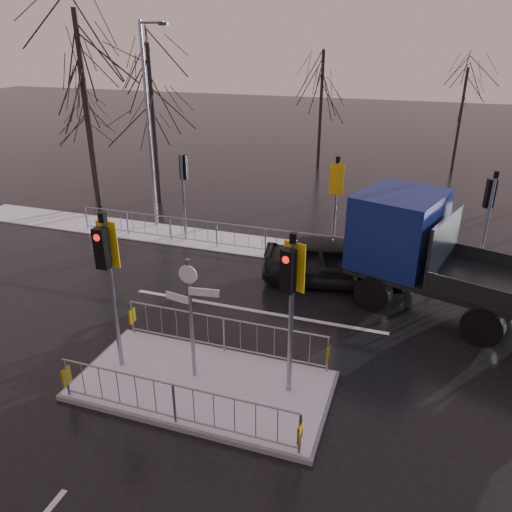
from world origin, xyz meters
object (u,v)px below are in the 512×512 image
(car_far_lane, at_px, (334,261))
(street_lamp_left, at_px, (150,121))
(traffic_island, at_px, (202,374))
(flatbed_truck, at_px, (431,251))

(car_far_lane, bearing_deg, street_lamp_left, 58.63)
(traffic_island, relative_size, flatbed_truck, 0.76)
(car_far_lane, height_order, street_lamp_left, street_lamp_left)
(traffic_island, relative_size, car_far_lane, 1.27)
(traffic_island, xyz_separation_m, street_lamp_left, (-6.42, 9.49, 4.10))
(car_far_lane, xyz_separation_m, flatbed_truck, (2.91, -0.63, 1.02))
(flatbed_truck, bearing_deg, car_far_lane, 167.87)
(traffic_island, distance_m, street_lamp_left, 12.17)
(car_far_lane, distance_m, flatbed_truck, 3.15)
(car_far_lane, distance_m, street_lamp_left, 9.62)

